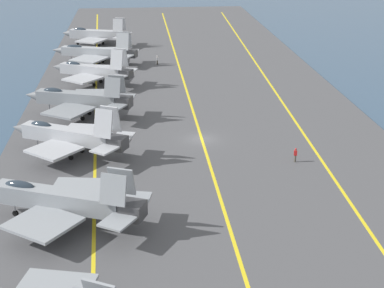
# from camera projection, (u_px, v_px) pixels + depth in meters

# --- Properties ---
(ground_plane) EXTENTS (2000.00, 2000.00, 0.00)m
(ground_plane) POSITION_uv_depth(u_px,v_px,m) (202.00, 142.00, 77.36)
(ground_plane) COLOR #334C66
(carrier_deck) EXTENTS (228.96, 50.43, 0.40)m
(carrier_deck) POSITION_uv_depth(u_px,v_px,m) (202.00, 141.00, 77.29)
(carrier_deck) COLOR #4C4C4F
(carrier_deck) RESTS_ON ground
(deck_stripe_foul_line) EXTENTS (205.95, 7.74, 0.01)m
(deck_stripe_foul_line) POSITION_uv_depth(u_px,v_px,m) (305.00, 135.00, 78.46)
(deck_stripe_foul_line) COLOR yellow
(deck_stripe_foul_line) RESTS_ON carrier_deck
(deck_stripe_centerline) EXTENTS (206.07, 0.36, 0.01)m
(deck_stripe_centerline) POSITION_uv_depth(u_px,v_px,m) (202.00, 139.00, 77.21)
(deck_stripe_centerline) COLOR yellow
(deck_stripe_centerline) RESTS_ON carrier_deck
(deck_stripe_edge_line) EXTENTS (205.83, 10.50, 0.01)m
(deck_stripe_edge_line) POSITION_uv_depth(u_px,v_px,m) (95.00, 143.00, 75.96)
(deck_stripe_edge_line) COLOR yellow
(deck_stripe_edge_line) RESTS_ON carrier_deck
(parked_jet_third) EXTENTS (13.22, 17.41, 6.29)m
(parked_jet_third) POSITION_uv_depth(u_px,v_px,m) (61.00, 200.00, 55.42)
(parked_jet_third) COLOR gray
(parked_jet_third) RESTS_ON carrier_deck
(parked_jet_fourth) EXTENTS (12.58, 15.86, 6.79)m
(parked_jet_fourth) POSITION_uv_depth(u_px,v_px,m) (69.00, 136.00, 71.19)
(parked_jet_fourth) COLOR #A8AAAF
(parked_jet_fourth) RESTS_ON carrier_deck
(parked_jet_fifth) EXTENTS (14.16, 16.44, 6.48)m
(parked_jet_fifth) POSITION_uv_depth(u_px,v_px,m) (79.00, 99.00, 84.47)
(parked_jet_fifth) COLOR gray
(parked_jet_fifth) RESTS_ON carrier_deck
(parked_jet_sixth) EXTENTS (12.71, 15.30, 6.61)m
(parked_jet_sixth) POSITION_uv_depth(u_px,v_px,m) (93.00, 70.00, 100.70)
(parked_jet_sixth) COLOR #A8AAAF
(parked_jet_sixth) RESTS_ON carrier_deck
(parked_jet_seventh) EXTENTS (13.65, 17.33, 6.48)m
(parked_jet_seventh) POSITION_uv_depth(u_px,v_px,m) (96.00, 52.00, 114.20)
(parked_jet_seventh) COLOR #9EA3A8
(parked_jet_seventh) RESTS_ON carrier_deck
(parked_jet_eighth) EXTENTS (13.27, 15.77, 6.25)m
(parked_jet_eighth) POSITION_uv_depth(u_px,v_px,m) (97.00, 35.00, 129.90)
(parked_jet_eighth) COLOR #A8AAAF
(parked_jet_eighth) RESTS_ON carrier_deck
(crew_white_vest) EXTENTS (0.29, 0.40, 1.74)m
(crew_white_vest) POSITION_uv_depth(u_px,v_px,m) (157.00, 60.00, 114.49)
(crew_white_vest) COLOR #383328
(crew_white_vest) RESTS_ON carrier_deck
(crew_red_vest) EXTENTS (0.33, 0.42, 1.76)m
(crew_red_vest) POSITION_uv_depth(u_px,v_px,m) (295.00, 154.00, 69.85)
(crew_red_vest) COLOR #4C473D
(crew_red_vest) RESTS_ON carrier_deck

